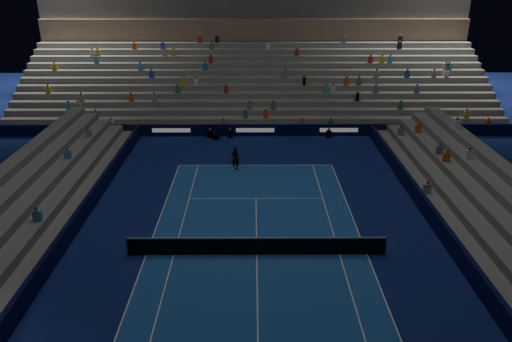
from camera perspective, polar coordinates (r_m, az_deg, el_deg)
name	(u,v)px	position (r m, az deg, el deg)	size (l,w,h in m)	color
ground	(257,255)	(24.90, 0.08, -9.60)	(90.00, 90.00, 0.00)	#0D1953
court_surface	(257,255)	(24.90, 0.08, -9.59)	(10.97, 23.77, 0.01)	#1A4B92
sponsor_barrier_far	(255,130)	(41.58, -0.10, 4.72)	(44.00, 0.25, 1.00)	black
sponsor_barrier_east	(453,245)	(26.54, 21.74, -7.95)	(0.25, 37.00, 1.00)	black
sponsor_barrier_west	(59,247)	(26.42, -21.68, -8.08)	(0.25, 37.00, 1.00)	black
grandstand_main	(255,73)	(49.96, -0.15, 11.18)	(44.00, 15.20, 11.20)	slate
tennis_net	(257,246)	(24.63, 0.08, -8.61)	(12.90, 0.10, 1.10)	#B2B2B7
tennis_player	(235,158)	(34.57, -2.39, 1.45)	(0.59, 0.39, 1.61)	black
broadcast_camera	(216,136)	(40.91, -4.62, 4.03)	(0.56, 0.93, 0.56)	black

